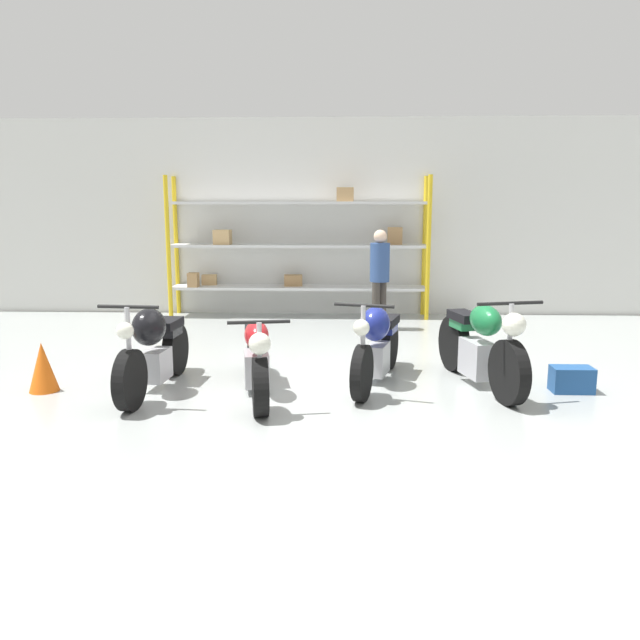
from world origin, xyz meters
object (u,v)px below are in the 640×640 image
object	(u,v)px
shelving_rack	(297,246)
motorcycle_blue	(377,343)
person_browsing	(380,271)
toolbox	(572,379)
motorcycle_green	(480,345)
motorcycle_red	(257,357)
traffic_cone	(43,367)
motorcycle_black	(154,348)

from	to	relation	value
shelving_rack	motorcycle_blue	bearing A→B (deg)	-74.35
motorcycle_blue	person_browsing	distance (m)	3.27
motorcycle_blue	toolbox	distance (m)	2.16
shelving_rack	motorcycle_green	xyz separation A→B (m)	(2.38, -4.49, -0.82)
motorcycle_green	person_browsing	size ratio (longest dim) A/B	1.24
motorcycle_red	traffic_cone	xyz separation A→B (m)	(-2.36, -0.01, -0.13)
motorcycle_black	motorcycle_red	distance (m)	1.14
motorcycle_green	person_browsing	world-z (taller)	person_browsing
toolbox	traffic_cone	bearing A→B (deg)	-178.10
shelving_rack	motorcycle_red	bearing A→B (deg)	-91.08
motorcycle_blue	motorcycle_green	size ratio (longest dim) A/B	0.97
motorcycle_red	person_browsing	bearing A→B (deg)	147.01
motorcycle_black	traffic_cone	xyz separation A→B (m)	(-1.22, -0.06, -0.21)
motorcycle_blue	motorcycle_red	bearing A→B (deg)	-55.60
motorcycle_blue	toolbox	bearing A→B (deg)	98.37
motorcycle_black	toolbox	size ratio (longest dim) A/B	4.49
motorcycle_red	motorcycle_black	bearing A→B (deg)	-102.83
motorcycle_black	motorcycle_green	distance (m)	3.62
shelving_rack	motorcycle_green	distance (m)	5.15
motorcycle_black	motorcycle_blue	distance (m)	2.49
shelving_rack	toolbox	size ratio (longest dim) A/B	10.73
motorcycle_red	toolbox	world-z (taller)	motorcycle_red
motorcycle_black	traffic_cone	world-z (taller)	motorcycle_black
shelving_rack	motorcycle_black	distance (m)	5.03
motorcycle_green	traffic_cone	distance (m)	4.85
motorcycle_black	motorcycle_blue	size ratio (longest dim) A/B	1.00
person_browsing	toolbox	xyz separation A→B (m)	(1.92, -3.49, -0.82)
shelving_rack	motorcycle_red	distance (m)	4.94
shelving_rack	toolbox	bearing A→B (deg)	-54.35
toolbox	motorcycle_green	bearing A→B (deg)	169.49
shelving_rack	person_browsing	world-z (taller)	shelving_rack
shelving_rack	motorcycle_blue	distance (m)	4.65
motorcycle_blue	traffic_cone	xyz separation A→B (m)	(-3.68, -0.46, -0.20)
motorcycle_black	traffic_cone	size ratio (longest dim) A/B	3.60
traffic_cone	motorcycle_black	bearing A→B (deg)	2.91
shelving_rack	motorcycle_blue	size ratio (longest dim) A/B	2.38
person_browsing	traffic_cone	xyz separation A→B (m)	(-3.88, -3.69, -0.68)
motorcycle_blue	traffic_cone	bearing A→B (deg)	-67.15
motorcycle_blue	shelving_rack	bearing A→B (deg)	-148.69
motorcycle_green	traffic_cone	xyz separation A→B (m)	(-4.83, -0.37, -0.20)
motorcycle_red	person_browsing	distance (m)	4.01
motorcycle_red	motorcycle_green	bearing A→B (deg)	87.80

